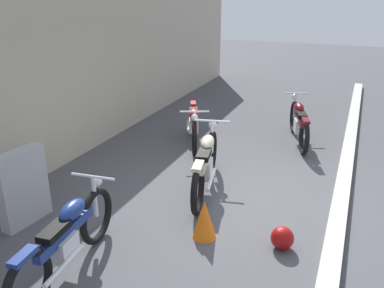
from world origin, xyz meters
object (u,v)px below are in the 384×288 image
object	(u,v)px
traffic_cone	(204,219)
motorcycle_cream	(206,163)
motorcycle_maroon	(299,122)
helmet	(282,238)
motorcycle_blue	(67,239)
motorcycle_red	(194,124)
stone_marker	(23,188)

from	to	relation	value
traffic_cone	motorcycle_cream	bearing A→B (deg)	20.16
motorcycle_cream	motorcycle_maroon	distance (m)	3.05
helmet	motorcycle_blue	bearing A→B (deg)	123.08
motorcycle_red	motorcycle_blue	world-z (taller)	motorcycle_blue
stone_marker	motorcycle_maroon	world-z (taller)	stone_marker
motorcycle_red	motorcycle_cream	size ratio (longest dim) A/B	0.87
motorcycle_red	motorcycle_blue	distance (m)	4.51
motorcycle_red	motorcycle_maroon	xyz separation A→B (m)	(0.93, -2.05, 0.01)
motorcycle_red	motorcycle_blue	bearing A→B (deg)	-19.86
stone_marker	motorcycle_red	size ratio (longest dim) A/B	0.57
motorcycle_cream	traffic_cone	bearing A→B (deg)	-171.87
motorcycle_blue	motorcycle_maroon	xyz separation A→B (m)	(5.43, -1.76, -0.01)
stone_marker	motorcycle_cream	xyz separation A→B (m)	(1.90, -2.00, -0.06)
stone_marker	traffic_cone	distance (m)	2.56
stone_marker	motorcycle_blue	distance (m)	1.45
helmet	traffic_cone	world-z (taller)	traffic_cone
motorcycle_red	motorcycle_cream	world-z (taller)	motorcycle_cream
motorcycle_red	motorcycle_blue	xyz separation A→B (m)	(-4.50, -0.29, 0.02)
motorcycle_red	motorcycle_cream	xyz separation A→B (m)	(-1.93, -1.01, 0.04)
stone_marker	motorcycle_blue	size ratio (longest dim) A/B	0.51
motorcycle_cream	motorcycle_blue	distance (m)	2.66
motorcycle_blue	stone_marker	bearing A→B (deg)	56.29
stone_marker	motorcycle_maroon	distance (m)	5.66
traffic_cone	helmet	bearing A→B (deg)	-81.09
motorcycle_maroon	motorcycle_blue	bearing A→B (deg)	144.31
stone_marker	motorcycle_red	bearing A→B (deg)	-14.52
helmet	motorcycle_red	size ratio (longest dim) A/B	0.16
motorcycle_blue	motorcycle_maroon	size ratio (longest dim) A/B	1.05
motorcycle_blue	motorcycle_cream	bearing A→B (deg)	-21.95
traffic_cone	motorcycle_red	world-z (taller)	motorcycle_red
motorcycle_cream	helmet	bearing A→B (deg)	-139.38
motorcycle_red	stone_marker	bearing A→B (deg)	-38.07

